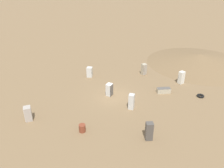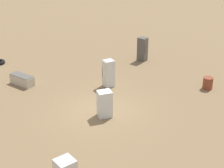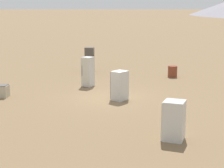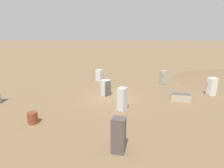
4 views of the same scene
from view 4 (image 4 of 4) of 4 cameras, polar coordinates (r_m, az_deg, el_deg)
ground_plane at (r=16.98m, az=-0.60°, el=-4.10°), size 1000.00×1000.00×0.00m
discarded_fridge_0 at (r=19.74m, az=29.78°, el=-0.73°), size 0.92×0.84×1.76m
discarded_fridge_1 at (r=13.62m, az=3.42°, el=-4.90°), size 0.84×0.87×1.82m
discarded_fridge_2 at (r=8.83m, az=2.13°, el=-16.39°), size 0.74×0.65×1.82m
discarded_fridge_4 at (r=23.20m, az=-4.12°, el=2.89°), size 1.00×0.98×1.49m
discarded_fridge_5 at (r=16.91m, az=21.42°, el=-4.05°), size 1.78×0.87×0.67m
discarded_fridge_6 at (r=17.15m, az=-1.99°, el=-1.21°), size 1.00×1.00×1.55m
discarded_fridge_7 at (r=22.31m, az=16.31°, el=2.09°), size 0.77×0.77×1.67m
rusty_barrel at (r=12.84m, az=-24.49°, el=-10.03°), size 0.64×0.64×0.78m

